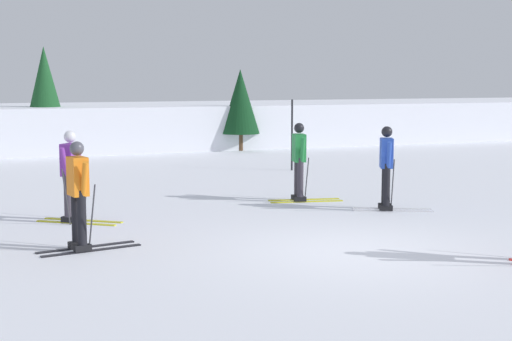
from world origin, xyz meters
The scene contains 9 objects.
ground_plane centered at (0.00, 0.00, 0.00)m, with size 120.00×120.00×0.00m, color white.
far_snow_ridge centered at (0.00, 18.96, 0.82)m, with size 80.00×6.22×1.64m, color white.
skier_orange centered at (-3.94, 1.56, 0.92)m, with size 1.64×0.99×1.71m.
skier_blue centered at (2.35, 3.04, 0.92)m, with size 1.61×0.99×1.71m.
skier_purple centered at (-3.77, 4.00, 0.92)m, with size 1.51×1.24×1.71m.
skier_green centered at (1.15, 4.69, 0.92)m, with size 1.64×0.99×1.71m.
trail_marker_pole centered at (3.16, 9.81, 1.03)m, with size 0.05×0.05×2.05m, color black.
conifer_far_left centered at (-3.08, 17.59, 2.14)m, with size 1.63×1.63×3.78m.
conifer_far_right centered at (3.69, 15.91, 1.80)m, with size 1.42×1.42×2.99m.
Camera 1 is at (-5.36, -10.15, 2.68)m, focal length 52.73 mm.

